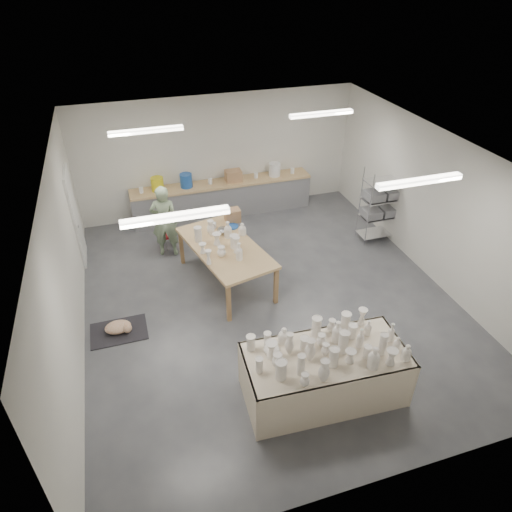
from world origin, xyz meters
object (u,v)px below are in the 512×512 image
object	(u,v)px
work_table	(225,243)
red_stool	(166,236)
drying_table	(324,372)
potter	(165,221)

from	to	relation	value
work_table	red_stool	distance (m)	1.99
drying_table	work_table	bearing A→B (deg)	104.49
drying_table	potter	world-z (taller)	potter
red_stool	work_table	bearing A→B (deg)	-57.40
potter	red_stool	world-z (taller)	potter
drying_table	red_stool	xyz separation A→B (m)	(-1.70, 4.97, -0.15)
work_table	red_stool	world-z (taller)	work_table
drying_table	work_table	xyz separation A→B (m)	(-0.68, 3.36, 0.42)
potter	red_stool	bearing A→B (deg)	-75.05
drying_table	potter	bearing A→B (deg)	113.01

